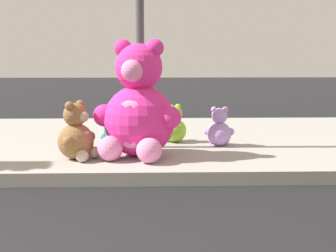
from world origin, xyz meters
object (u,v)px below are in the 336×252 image
at_px(sign_pole, 140,17).
at_px(plush_lime, 174,127).
at_px(plush_teal, 114,124).
at_px(plush_brown, 77,136).
at_px(plush_red, 134,121).
at_px(plush_lavender, 219,130).
at_px(plush_pink_large, 138,110).

bearing_deg(sign_pole, plush_lime, 39.98).
height_order(sign_pole, plush_teal, sign_pole).
distance_m(sign_pole, plush_lime, 1.60).
height_order(sign_pole, plush_brown, sign_pole).
xyz_separation_m(plush_lime, plush_teal, (-0.86, 0.22, 0.01)).
relative_size(plush_red, plush_brown, 0.81).
bearing_deg(sign_pole, plush_red, 98.04).
bearing_deg(plush_lavender, plush_lime, 153.80).
distance_m(plush_lavender, plush_brown, 1.95).
bearing_deg(plush_pink_large, plush_teal, 108.13).
bearing_deg(plush_lavender, plush_red, 143.36).
height_order(sign_pole, plush_red, sign_pole).
relative_size(plush_lavender, plush_brown, 0.77).
bearing_deg(plush_teal, plush_lime, -14.35).
bearing_deg(plush_red, plush_teal, -125.38).
relative_size(plush_pink_large, plush_teal, 2.50).
xyz_separation_m(plush_lavender, plush_teal, (-1.46, 0.51, 0.01)).
distance_m(plush_lime, plush_brown, 1.61).
bearing_deg(plush_lavender, plush_teal, 160.55).
bearing_deg(sign_pole, plush_brown, -135.03).
bearing_deg(plush_teal, plush_lavender, -19.45).
relative_size(plush_pink_large, plush_lime, 2.61).
height_order(plush_pink_large, plush_lime, plush_pink_large).
xyz_separation_m(sign_pole, plush_brown, (-0.72, -0.72, -1.42)).
xyz_separation_m(plush_lime, plush_red, (-0.59, 0.59, 0.01)).
height_order(plush_red, plush_brown, plush_brown).
relative_size(plush_pink_large, plush_red, 2.52).
xyz_separation_m(plush_pink_large, plush_brown, (-0.71, -0.13, -0.28)).
bearing_deg(plush_red, plush_lavender, -36.64).
xyz_separation_m(plush_lavender, plush_brown, (-1.78, -0.81, 0.06)).
bearing_deg(plush_teal, plush_pink_large, -71.87).
height_order(plush_lavender, plush_red, plush_red).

